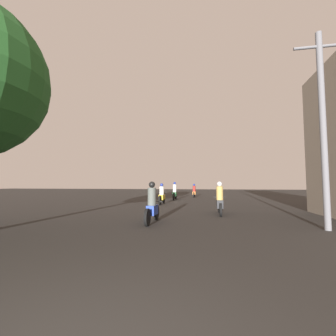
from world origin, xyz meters
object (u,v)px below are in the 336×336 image
utility_pole_near (323,124)px  motorcycle_black (220,201)px  motorcycle_blue (152,206)px  motorcycle_yellow (162,196)px  motorcycle_orange (194,192)px  motorcycle_green (175,193)px

utility_pole_near → motorcycle_black: bearing=134.6°
motorcycle_blue → utility_pole_near: size_ratio=0.31×
motorcycle_blue → motorcycle_yellow: (-1.21, 7.73, -0.03)m
motorcycle_black → motorcycle_orange: motorcycle_black is taller
motorcycle_black → utility_pole_near: (3.21, -3.26, 2.83)m
motorcycle_yellow → motorcycle_orange: motorcycle_yellow is taller
motorcycle_black → motorcycle_orange: 13.98m
motorcycle_yellow → motorcycle_green: 4.60m
motorcycle_orange → utility_pole_near: (5.28, -17.08, 2.88)m
motorcycle_black → motorcycle_orange: (-2.07, 13.83, -0.05)m
motorcycle_green → motorcycle_orange: motorcycle_green is taller
motorcycle_green → motorcycle_black: bearing=-64.3°
motorcycle_blue → motorcycle_yellow: 7.83m
motorcycle_black → utility_pole_near: size_ratio=0.31×
motorcycle_blue → motorcycle_green: size_ratio=1.00×
motorcycle_blue → motorcycle_black: size_ratio=0.98×
motorcycle_black → motorcycle_green: bearing=107.7°
motorcycle_blue → utility_pole_near: bearing=1.4°
motorcycle_black → utility_pole_near: utility_pole_near is taller
motorcycle_green → motorcycle_yellow: bearing=-88.7°
motorcycle_black → motorcycle_orange: bearing=95.3°
motorcycle_blue → motorcycle_yellow: size_ratio=1.03×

